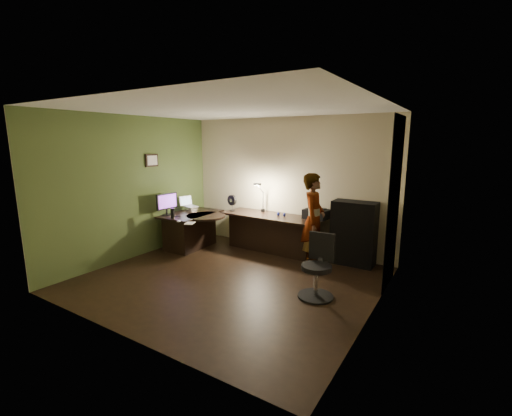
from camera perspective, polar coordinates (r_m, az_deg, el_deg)
The scene contains 27 objects.
floor at distance 5.74m, azimuth -4.38°, elevation -11.78°, with size 4.50×4.00×0.01m, color black.
ceiling at distance 5.32m, azimuth -4.83°, elevation 16.24°, with size 4.50×4.00×0.01m, color silver.
wall_back at distance 7.06m, azimuth 5.16°, elevation 3.93°, with size 4.50×0.01×2.70m, color #BAAE88.
wall_front at distance 3.97m, azimuth -22.08°, elevation -2.44°, with size 4.50×0.01×2.70m, color #BAAE88.
wall_left at distance 6.94m, azimuth -19.76°, elevation 3.20°, with size 0.01×4.00×2.70m, color #BAAE88.
wall_right at distance 4.43m, azimuth 19.56°, elevation -0.94°, with size 0.01×4.00×2.70m, color #BAAE88.
green_wall_overlay at distance 6.93m, azimuth -19.68°, elevation 3.19°, with size 0.00×4.00×2.70m, color #475B2A.
arched_doorway at distance 5.55m, azimuth 22.00°, elevation 0.70°, with size 0.01×0.90×2.60m, color black.
french_door at distance 3.99m, azimuth 17.25°, elevation -6.54°, with size 0.02×0.92×2.10m, color white.
framed_picture at distance 7.15m, azimuth -17.00°, elevation 7.61°, with size 0.04×0.30×0.25m, color black.
desk_left at distance 7.36m, azimuth -10.65°, elevation -3.69°, with size 0.79×1.29×0.74m, color black.
desk_right at distance 7.01m, azimuth 2.33°, elevation -4.20°, with size 2.02×0.71×0.76m, color black.
cabinet at distance 6.47m, azimuth 15.96°, elevation -4.04°, with size 0.78×0.39×1.17m, color black.
laptop_stand at distance 7.57m, azimuth -10.79°, elevation -0.06°, with size 0.22×0.18×0.09m, color silver.
laptop at distance 7.55m, azimuth -10.83°, elevation 1.04°, with size 0.31×0.29×0.21m, color silver.
monitor at distance 7.17m, azimuth -14.70°, elevation 0.11°, with size 0.10×0.50×0.33m, color black.
mouse at distance 6.53m, azimuth -12.76°, elevation -2.17°, with size 0.06×0.09×0.03m, color silver.
phone at distance 7.04m, azimuth -12.96°, elevation -1.34°, with size 0.07×0.13×0.01m, color black.
pen at distance 6.70m, azimuth -9.60°, elevation -1.83°, with size 0.01×0.12×0.01m, color black.
speaker at distance 6.86m, azimuth -13.73°, elevation -0.87°, with size 0.08×0.08×0.20m, color black.
notepad at distance 6.39m, azimuth -10.99°, elevation -2.50°, with size 0.15×0.21×0.01m, color silver.
desk_fan at distance 7.29m, azimuth -3.97°, elevation 0.85°, with size 0.22×0.12×0.34m, color black.
headphones at distance 6.82m, azimuth 4.26°, elevation -0.99°, with size 0.17×0.07×0.08m, color navy.
printer at distance 6.66m, azimuth 10.05°, elevation -0.91°, with size 0.45×0.35×0.20m, color black.
desk_lamp at distance 7.17m, azimuth 1.18°, elevation 2.00°, with size 0.16×0.30×0.67m, color black.
office_chair at distance 5.02m, azimuth 10.05°, elevation -9.68°, with size 0.51×0.51×0.92m, color black.
person at distance 6.19m, azimuth 9.54°, elevation -1.99°, with size 0.60×0.40×1.68m, color #D8A88C.
Camera 1 is at (3.16, -4.25, 2.22)m, focal length 24.00 mm.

